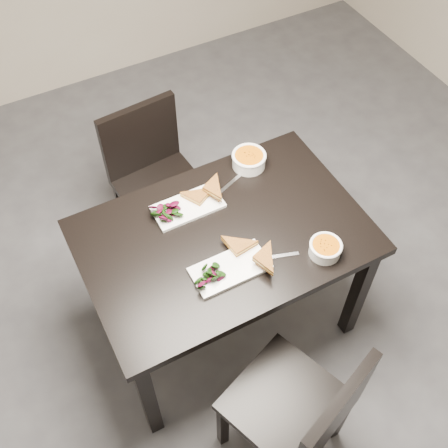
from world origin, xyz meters
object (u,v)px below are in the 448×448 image
object	(u,v)px
soup_bowl_near	(325,248)
soup_bowl_far	(249,159)
chair_near	(303,411)
plate_far	(188,207)
chair_far	(154,173)
plate_near	(230,268)
table	(224,248)

from	to	relation	value
soup_bowl_near	soup_bowl_far	distance (m)	0.58
chair_near	plate_far	bearing A→B (deg)	71.74
chair_near	chair_far	xyz separation A→B (m)	(-0.01, 1.42, 0.00)
plate_near	plate_far	bearing A→B (deg)	91.83
plate_near	plate_far	size ratio (longest dim) A/B	1.03
table	plate_near	distance (m)	0.21
plate_far	soup_bowl_far	world-z (taller)	soup_bowl_far
chair_far	plate_near	distance (m)	0.91
plate_near	table	bearing A→B (deg)	70.08
table	soup_bowl_far	size ratio (longest dim) A/B	7.50
plate_far	soup_bowl_near	bearing A→B (deg)	-50.64
chair_far	plate_near	xyz separation A→B (m)	(-0.01, -0.87, 0.27)
plate_far	chair_near	bearing A→B (deg)	-87.66
soup_bowl_far	chair_near	bearing A→B (deg)	-107.56
plate_far	soup_bowl_far	xyz separation A→B (m)	(0.36, 0.10, 0.03)
table	soup_bowl_near	xyz separation A→B (m)	(0.32, -0.28, 0.13)
soup_bowl_near	soup_bowl_far	bearing A→B (deg)	93.02
chair_far	soup_bowl_far	world-z (taller)	chair_far
soup_bowl_far	plate_far	bearing A→B (deg)	-164.58
plate_near	soup_bowl_far	bearing A→B (deg)	53.26
chair_far	plate_far	distance (m)	0.57
chair_far	soup_bowl_far	xyz separation A→B (m)	(0.34, -0.40, 0.31)
chair_near	chair_far	distance (m)	1.42
table	chair_far	size ratio (longest dim) A/B	1.41
table	chair_far	distance (m)	0.72
soup_bowl_far	plate_near	bearing A→B (deg)	-126.74
table	plate_near	xyz separation A→B (m)	(-0.06, -0.17, 0.11)
chair_near	plate_near	world-z (taller)	chair_near
plate_far	soup_bowl_far	bearing A→B (deg)	15.42
chair_far	plate_near	bearing A→B (deg)	-96.11
chair_near	soup_bowl_far	world-z (taller)	chair_near
chair_far	table	bearing A→B (deg)	-91.35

